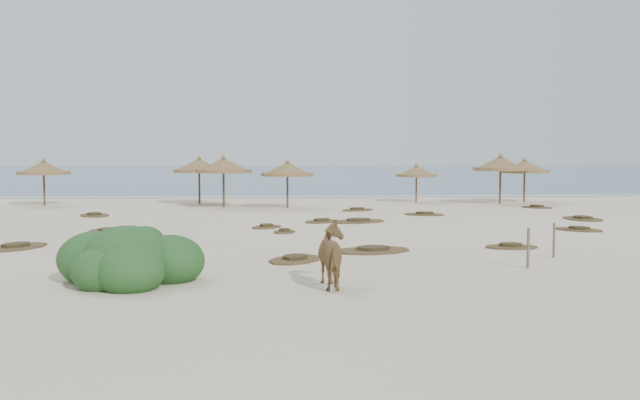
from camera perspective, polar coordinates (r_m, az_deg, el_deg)
The scene contains 29 objects.
ground at distance 23.36m, azimuth 3.50°, elevation -3.87°, with size 160.00×160.00×0.00m, color beige.
ocean at distance 98.05m, azimuth -2.02°, elevation 2.13°, with size 200.00×100.00×0.01m, color #2B5B83.
foam_line at distance 49.14m, azimuth -0.31°, elevation 0.28°, with size 70.00×0.60×0.01m, color silver.
palapa_0 at distance 44.17m, azimuth -21.24°, elevation 2.37°, with size 3.32×3.32×2.77m.
palapa_1 at distance 42.98m, azimuth -9.65°, elevation 2.68°, with size 3.74×3.74×2.90m.
palapa_2 at distance 40.28m, azimuth -7.73°, elevation 2.71°, with size 4.11×4.11×2.98m.
palapa_3 at distance 39.29m, azimuth -2.63°, elevation 2.42°, with size 3.63×3.63×2.73m.
palapa_4 at distance 44.23m, azimuth 7.72°, elevation 2.25°, with size 3.01×3.01×2.41m.
palapa_5 at distance 43.73m, azimuth 14.24°, elevation 2.79°, with size 3.57×3.57×3.05m.
palapa_6 at distance 45.51m, azimuth 16.05°, elevation 2.54°, with size 3.48×3.48×2.79m.
horse at distance 16.65m, azimuth 1.27°, elevation -4.50°, with size 0.79×1.74×1.47m, color olive.
fence_post_near at distance 22.29m, azimuth 18.21°, elevation -3.09°, with size 0.08×0.08×1.04m, color #675E4D.
fence_post_far at distance 20.09m, azimuth 16.31°, elevation -3.73°, with size 0.08×0.08×1.10m, color #675E4D.
bush at distance 17.82m, azimuth -15.08°, elevation -4.75°, with size 3.59×3.16×1.61m.
scrub_0 at distance 25.37m, azimuth -23.12°, elevation -3.44°, with size 2.33×2.74×0.16m.
scrub_1 at distance 28.89m, azimuth -16.45°, elevation -2.41°, with size 2.32×3.02×0.16m.
scrub_2 at distance 29.50m, azimuth -4.29°, elevation -2.13°, with size 1.72×1.85×0.16m.
scrub_3 at distance 31.79m, azimuth 3.09°, elevation -1.68°, with size 2.98×2.53×0.16m.
scrub_4 at distance 30.26m, azimuth 19.99°, elevation -2.21°, with size 2.26×2.26×0.16m.
scrub_5 at distance 35.07m, azimuth 20.27°, elevation -1.39°, with size 1.78×2.53×0.16m.
scrub_6 at distance 36.40m, azimuth -17.61°, elevation -1.14°, with size 2.07×2.47×0.16m.
scrub_7 at distance 35.57m, azimuth 8.34°, elevation -1.11°, with size 2.33×1.91×0.16m.
scrub_9 at distance 22.63m, azimuth 4.26°, elevation -4.00°, with size 2.88×2.31×0.16m.
scrub_10 at distance 41.34m, azimuth 16.96°, elevation -0.54°, with size 2.08×2.18×0.16m.
scrub_11 at distance 20.71m, azimuth -2.00°, elevation -4.74°, with size 2.17×2.37×0.16m.
scrub_12 at distance 24.21m, azimuth 15.04°, elevation -3.60°, with size 1.79×1.20×0.16m.
scrub_13 at distance 31.70m, azimuth 0.16°, elevation -1.69°, with size 2.16×2.15×0.16m.
scrub_14 at distance 27.74m, azimuth -2.87°, elevation -2.51°, with size 1.09×1.41×0.16m.
scrub_15 at distance 37.85m, azimuth 3.02°, elevation -0.77°, with size 2.31×2.16×0.16m.
Camera 1 is at (-2.92, -22.95, 3.20)m, focal length 40.00 mm.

